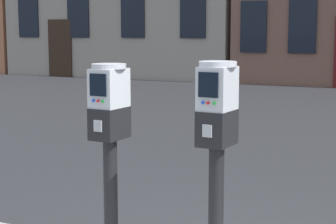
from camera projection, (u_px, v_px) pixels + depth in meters
parking_meter_near_kerb at (110, 129)px, 3.58m from camera, size 0.23×0.26×1.33m
parking_meter_twin_adjacent at (217, 135)px, 3.27m from camera, size 0.23×0.26×1.37m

